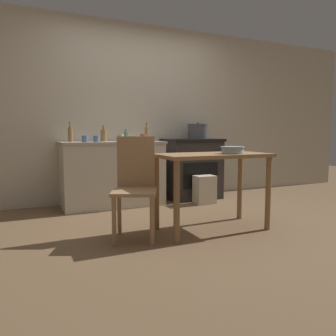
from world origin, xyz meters
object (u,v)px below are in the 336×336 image
Objects in this scene: stove at (192,168)px; flour_sack at (205,190)px; bottle_far_left at (126,137)px; stock_pot at (198,131)px; cup_mid_right at (143,138)px; cup_center at (85,139)px; chair at (135,184)px; bottle_left at (147,134)px; bottle_center_left at (70,134)px; cup_right at (97,139)px; mixing_bowl_large at (232,150)px; work_table at (213,167)px; bottle_mid_left at (104,135)px; cup_center_right at (121,138)px.

stove is 2.29× the size of flour_sack.
flour_sack is 1.33m from bottle_far_left.
stock_pot reaches higher than bottle_far_left.
bottle_far_left is 1.66× the size of cup_mid_right.
cup_mid_right is (-0.95, -0.21, -0.09)m from stock_pot.
stove is at bearing -6.89° from bottle_far_left.
stove is 1.67m from cup_center.
bottle_left is (0.68, 1.50, 0.47)m from chair.
cup_center is at bearing 170.04° from flour_sack.
flour_sack is at bearing -17.14° from cup_mid_right.
flour_sack is 1.53× the size of bottle_center_left.
bottle_center_left is at bearing 151.55° from cup_right.
mixing_bowl_large is 2.88× the size of cup_right.
work_table is 1.79m from bottle_mid_left.
stock_pot is 3.02× the size of cup_center_right.
bottle_mid_left reaches higher than flour_sack.
bottle_center_left is 2.54× the size of cup_mid_right.
stock_pot is 1.43m from bottle_mid_left.
stove is at bearing -4.42° from bottle_left.
cup_center is at bearing -173.98° from stock_pot.
bottle_left reaches higher than bottle_center_left.
bottle_far_left reaches higher than cup_center.
cup_right reaches higher than flour_sack.
stock_pot is at bearing 71.63° from mixing_bowl_large.
cup_mid_right is at bearing 104.93° from mixing_bowl_large.
work_table is at bearing 142.87° from mixing_bowl_large.
bottle_far_left is 2.06× the size of cup_right.
bottle_mid_left reaches higher than cup_right.
bottle_far_left is (-0.99, 0.12, 0.48)m from stove.
cup_center_right reaches higher than chair.
cup_center is (-0.29, -0.22, -0.04)m from bottle_mid_left.
chair is 1.72m from flour_sack.
stove is 8.89× the size of cup_mid_right.
cup_right is at bearing 116.84° from chair.
stock_pot is (0.12, 0.03, 0.56)m from stove.
chair is (-0.79, 0.09, -0.14)m from work_table.
work_table is 1.33m from flour_sack.
bottle_mid_left reaches higher than chair.
stock_pot is 1.30m from cup_center_right.
flour_sack is 1.95m from bottle_center_left.
bottle_left reaches higher than bottle_far_left.
bottle_left is at bearing 178.46° from stock_pot.
stove is 1.75m from mixing_bowl_large.
work_table is 1.97m from bottle_center_left.
bottle_mid_left is at bearing 114.10° from work_table.
chair is 3.07× the size of stock_pot.
stove is 1.53m from cup_right.
work_table is 1.48m from cup_center_right.
cup_center is (-0.22, 1.30, 0.41)m from chair.
mixing_bowl_large is at bearing 11.02° from chair.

